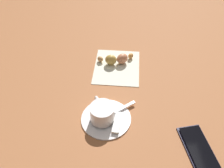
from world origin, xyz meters
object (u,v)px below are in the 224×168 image
Objects in this scene: saucer at (106,118)px; sugar_packet at (117,122)px; teaspoon at (108,115)px; napkin at (117,67)px; espresso_cup at (102,112)px; cell_phone at (198,148)px; croissant at (116,59)px.

sugar_packet reaches higher than saucer.
sugar_packet is at bearing 40.06° from teaspoon.
espresso_cup is at bearing -13.84° from napkin.
saucer is 0.97× the size of cell_phone.
croissant is at bearing -151.50° from cell_phone.
espresso_cup reaches higher than saucer.
cell_phone is (0.36, 0.19, -0.02)m from croissant.
espresso_cup is 0.72× the size of teaspoon.
croissant is at bearing -178.24° from napkin.
saucer and cell_phone have the same top height.
croissant is 0.94× the size of cell_phone.
sugar_packet is at bearing -112.56° from cell_phone.
cell_phone is (0.11, 0.24, 0.00)m from saucer.
teaspoon reaches higher than sugar_packet.
sugar_packet is at bearing -3.27° from croissant.
sugar_packet is (0.02, 0.04, -0.02)m from espresso_cup.
croissant is (-0.24, 0.04, 0.01)m from teaspoon.
espresso_cup reaches higher than cell_phone.
napkin is (-0.22, 0.04, -0.01)m from teaspoon.
saucer is 0.77× the size of napkin.
saucer is at bearing 67.57° from sugar_packet.
sugar_packet is (0.03, 0.02, 0.00)m from teaspoon.
saucer is at bearing -10.36° from croissant.
croissant is (-0.25, 0.05, 0.02)m from saucer.
teaspoon is (-0.01, 0.02, -0.02)m from espresso_cup.
teaspoon is at bearing 110.38° from espresso_cup.
teaspoon is 0.23m from napkin.
espresso_cup reaches higher than napkin.
cell_phone is at bearing 28.50° from croissant.
cell_phone is (0.11, 0.23, -0.01)m from teaspoon.
saucer is at bearing -114.48° from cell_phone.
croissant is (-0.02, -0.00, 0.02)m from napkin.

